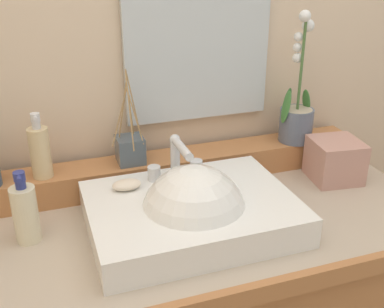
% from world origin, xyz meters
% --- Properties ---
extents(back_ledge, '(1.13, 0.11, 0.08)m').
position_xyz_m(back_ledge, '(0.00, 0.21, 0.92)').
color(back_ledge, '#AF6F40').
rests_on(back_ledge, vanity_cabinet).
extents(sink_basin, '(0.47, 0.35, 0.27)m').
position_xyz_m(sink_basin, '(-0.02, -0.04, 0.92)').
color(sink_basin, white).
rests_on(sink_basin, vanity_cabinet).
extents(soap_bar, '(0.07, 0.04, 0.02)m').
position_xyz_m(soap_bar, '(-0.14, 0.06, 0.97)').
color(soap_bar, beige).
rests_on(soap_bar, sink_basin).
extents(potted_plant, '(0.11, 0.10, 0.37)m').
position_xyz_m(potted_plant, '(0.38, 0.19, 1.04)').
color(potted_plant, slate).
rests_on(potted_plant, back_ledge).
extents(soap_dispenser, '(0.05, 0.05, 0.17)m').
position_xyz_m(soap_dispenser, '(-0.33, 0.19, 1.03)').
color(soap_dispenser, '#D4BB8A').
rests_on(soap_dispenser, back_ledge).
extents(reed_diffuser, '(0.09, 0.12, 0.25)m').
position_xyz_m(reed_diffuser, '(-0.10, 0.20, 1.00)').
color(reed_diffuser, '#46525A').
rests_on(reed_diffuser, back_ledge).
extents(lotion_bottle, '(0.06, 0.06, 0.17)m').
position_xyz_m(lotion_bottle, '(-0.38, 0.04, 0.95)').
color(lotion_bottle, beige).
rests_on(lotion_bottle, vanity_cabinet).
extents(tissue_box, '(0.15, 0.15, 0.12)m').
position_xyz_m(tissue_box, '(0.44, 0.07, 0.94)').
color(tissue_box, tan).
rests_on(tissue_box, vanity_cabinet).
extents(mirror, '(0.41, 0.02, 0.63)m').
position_xyz_m(mirror, '(0.11, 0.27, 1.36)').
color(mirror, silver).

